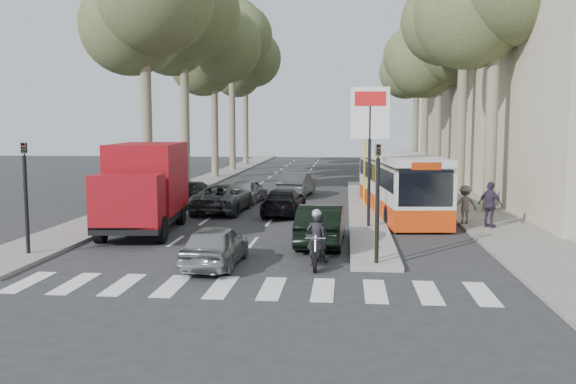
# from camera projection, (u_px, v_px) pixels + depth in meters

# --- Properties ---
(ground) EXTENTS (120.00, 120.00, 0.00)m
(ground) POSITION_uv_depth(u_px,v_px,m) (272.00, 255.00, 19.47)
(ground) COLOR #28282B
(ground) RESTS_ON ground
(sidewalk_right) EXTENTS (3.20, 70.00, 0.12)m
(sidewalk_right) POSITION_uv_depth(u_px,v_px,m) (434.00, 183.00, 43.39)
(sidewalk_right) COLOR gray
(sidewalk_right) RESTS_ON ground
(median_left) EXTENTS (2.40, 64.00, 0.12)m
(median_left) POSITION_uv_depth(u_px,v_px,m) (214.00, 177.00, 47.92)
(median_left) COLOR gray
(median_left) RESTS_ON ground
(traffic_island) EXTENTS (1.50, 26.00, 0.16)m
(traffic_island) POSITION_uv_depth(u_px,v_px,m) (364.00, 208.00, 30.04)
(traffic_island) COLOR gray
(traffic_island) RESTS_ON ground
(building_far) EXTENTS (11.00, 20.00, 16.00)m
(building_far) POSITION_uv_depth(u_px,v_px,m) (505.00, 79.00, 50.77)
(building_far) COLOR #B7A88E
(building_far) RESTS_ON ground
(billboard) EXTENTS (1.50, 12.10, 5.60)m
(billboard) POSITION_uv_depth(u_px,v_px,m) (370.00, 136.00, 23.70)
(billboard) COLOR yellow
(billboard) RESTS_ON ground
(traffic_light_island) EXTENTS (0.16, 0.41, 3.60)m
(traffic_light_island) POSITION_uv_depth(u_px,v_px,m) (378.00, 183.00, 17.41)
(traffic_light_island) COLOR black
(traffic_light_island) RESTS_ON ground
(traffic_light_left) EXTENTS (0.16, 0.41, 3.60)m
(traffic_light_left) POSITION_uv_depth(u_px,v_px,m) (25.00, 178.00, 18.93)
(traffic_light_left) COLOR black
(traffic_light_left) RESTS_ON ground
(tree_l_a) EXTENTS (7.40, 7.20, 14.10)m
(tree_l_a) POSITION_uv_depth(u_px,v_px,m) (147.00, 2.00, 31.06)
(tree_l_a) COLOR #6B604C
(tree_l_a) RESTS_ON ground
(tree_l_b) EXTENTS (7.40, 7.20, 14.88)m
(tree_l_b) POSITION_uv_depth(u_px,v_px,m) (186.00, 16.00, 38.91)
(tree_l_b) COLOR #6B604C
(tree_l_b) RESTS_ON ground
(tree_l_c) EXTENTS (7.40, 7.20, 13.71)m
(tree_l_c) POSITION_uv_depth(u_px,v_px,m) (216.00, 48.00, 46.92)
(tree_l_c) COLOR #6B604C
(tree_l_c) RESTS_ON ground
(tree_l_d) EXTENTS (7.40, 7.20, 15.66)m
(tree_l_d) POSITION_uv_depth(u_px,v_px,m) (233.00, 40.00, 54.66)
(tree_l_d) COLOR #6B604C
(tree_l_d) RESTS_ON ground
(tree_l_e) EXTENTS (7.40, 7.20, 14.49)m
(tree_l_e) POSITION_uv_depth(u_px,v_px,m) (247.00, 61.00, 62.70)
(tree_l_e) COLOR #6B604C
(tree_l_e) RESTS_ON ground
(tree_r_c) EXTENTS (7.40, 7.20, 13.32)m
(tree_r_c) POSITION_uv_depth(u_px,v_px,m) (441.00, 47.00, 43.39)
(tree_r_c) COLOR #6B604C
(tree_r_c) RESTS_ON ground
(tree_r_d) EXTENTS (7.40, 7.20, 14.88)m
(tree_r_d) POSITION_uv_depth(u_px,v_px,m) (428.00, 42.00, 51.15)
(tree_r_d) COLOR #6B604C
(tree_r_d) RESTS_ON ground
(tree_r_e) EXTENTS (7.40, 7.20, 14.10)m
(tree_r_e) POSITION_uv_depth(u_px,v_px,m) (418.00, 60.00, 59.13)
(tree_r_e) COLOR #6B604C
(tree_r_e) RESTS_ON ground
(silver_hatchback) EXTENTS (1.59, 3.70, 1.24)m
(silver_hatchback) POSITION_uv_depth(u_px,v_px,m) (215.00, 245.00, 17.84)
(silver_hatchback) COLOR #999DA1
(silver_hatchback) RESTS_ON ground
(dark_hatchback) EXTENTS (1.65, 4.36, 1.42)m
(dark_hatchback) POSITION_uv_depth(u_px,v_px,m) (321.00, 225.00, 21.03)
(dark_hatchback) COLOR black
(dark_hatchback) RESTS_ON ground
(queue_car_a) EXTENTS (2.35, 4.85, 1.33)m
(queue_car_a) POSITION_uv_depth(u_px,v_px,m) (222.00, 198.00, 28.93)
(queue_car_a) COLOR #474A4E
(queue_car_a) RESTS_ON ground
(queue_car_b) EXTENTS (1.88, 4.29, 1.23)m
(queue_car_b) POSITION_uv_depth(u_px,v_px,m) (284.00, 202.00, 28.03)
(queue_car_b) COLOR black
(queue_car_b) RESTS_ON ground
(queue_car_c) EXTENTS (2.02, 4.01, 1.31)m
(queue_car_c) POSITION_uv_depth(u_px,v_px,m) (247.00, 190.00, 32.54)
(queue_car_c) COLOR #95999C
(queue_car_c) RESTS_ON ground
(queue_car_d) EXTENTS (2.02, 4.45, 1.42)m
(queue_car_d) POSITION_uv_depth(u_px,v_px,m) (297.00, 184.00, 35.45)
(queue_car_d) COLOR #4A4C51
(queue_car_d) RESTS_ON ground
(queue_car_e) EXTENTS (2.17, 4.55, 1.28)m
(queue_car_e) POSITION_uv_depth(u_px,v_px,m) (193.00, 193.00, 31.28)
(queue_car_e) COLOR black
(queue_car_e) RESTS_ON ground
(red_truck) EXTENTS (3.03, 6.60, 3.41)m
(red_truck) POSITION_uv_depth(u_px,v_px,m) (145.00, 186.00, 23.57)
(red_truck) COLOR black
(red_truck) RESTS_ON ground
(city_bus) EXTENTS (3.40, 10.95, 2.84)m
(city_bus) POSITION_uv_depth(u_px,v_px,m) (399.00, 182.00, 28.15)
(city_bus) COLOR red
(city_bus) RESTS_ON ground
(motorcycle) EXTENTS (0.72, 2.01, 1.71)m
(motorcycle) POSITION_uv_depth(u_px,v_px,m) (317.00, 239.00, 17.97)
(motorcycle) COLOR black
(motorcycle) RESTS_ON ground
(pedestrian_near) EXTENTS (1.10, 1.13, 1.81)m
(pedestrian_near) POSITION_uv_depth(u_px,v_px,m) (490.00, 205.00, 23.91)
(pedestrian_near) COLOR #392C43
(pedestrian_near) RESTS_ON sidewalk_right
(pedestrian_far) EXTENTS (1.06, 0.55, 1.57)m
(pedestrian_far) POSITION_uv_depth(u_px,v_px,m) (465.00, 204.00, 24.87)
(pedestrian_far) COLOR brown
(pedestrian_far) RESTS_ON sidewalk_right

